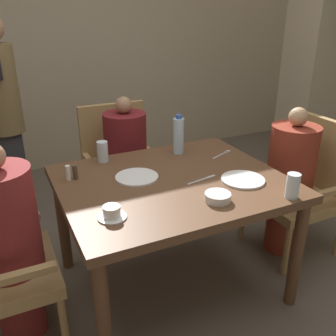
% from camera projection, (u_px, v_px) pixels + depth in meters
% --- Properties ---
extents(ground_plane, '(16.00, 16.00, 0.00)m').
position_uv_depth(ground_plane, '(171.00, 282.00, 2.44)').
color(ground_plane, '#60564C').
extents(wall_back, '(8.00, 0.06, 2.80)m').
position_uv_depth(wall_back, '(71.00, 34.00, 3.82)').
color(wall_back, tan).
rests_on(wall_back, ground_plane).
extents(pillar_stone, '(0.44, 0.44, 2.70)m').
position_uv_depth(pillar_stone, '(317.00, 40.00, 3.66)').
color(pillar_stone, tan).
rests_on(pillar_stone, ground_plane).
extents(dining_table, '(1.26, 1.05, 0.74)m').
position_uv_depth(dining_table, '(172.00, 193.00, 2.18)').
color(dining_table, brown).
rests_on(dining_table, ground_plane).
extents(diner_in_left_chair, '(0.32, 0.32, 1.10)m').
position_uv_depth(diner_in_left_chair, '(9.00, 245.00, 1.86)').
color(diner_in_left_chair, maroon).
rests_on(diner_in_left_chair, ground_plane).
extents(chair_far_side, '(0.55, 0.55, 0.94)m').
position_uv_depth(chair_far_side, '(120.00, 162.00, 3.03)').
color(chair_far_side, '#A88451').
rests_on(chair_far_side, ground_plane).
extents(diner_in_far_chair, '(0.32, 0.32, 1.06)m').
position_uv_depth(diner_in_far_chair, '(126.00, 163.00, 2.88)').
color(diner_in_far_chair, maroon).
rests_on(diner_in_far_chair, ground_plane).
extents(chair_right_side, '(0.55, 0.55, 0.94)m').
position_uv_depth(chair_right_side, '(305.00, 184.00, 2.66)').
color(chair_right_side, '#A88451').
rests_on(chair_right_side, ground_plane).
extents(diner_in_right_chair, '(0.32, 0.32, 1.07)m').
position_uv_depth(diner_in_right_chair, '(289.00, 181.00, 2.58)').
color(diner_in_right_chair, maroon).
rests_on(diner_in_right_chair, ground_plane).
extents(standing_host, '(0.28, 0.31, 1.63)m').
position_uv_depth(standing_host, '(4.00, 118.00, 2.84)').
color(standing_host, '#2D2D33').
rests_on(standing_host, ground_plane).
extents(plate_main_left, '(0.25, 0.25, 0.01)m').
position_uv_depth(plate_main_left, '(243.00, 180.00, 2.13)').
color(plate_main_left, white).
rests_on(plate_main_left, dining_table).
extents(plate_main_right, '(0.25, 0.25, 0.01)m').
position_uv_depth(plate_main_right, '(137.00, 177.00, 2.16)').
color(plate_main_right, white).
rests_on(plate_main_right, dining_table).
extents(teacup_with_saucer, '(0.14, 0.14, 0.06)m').
position_uv_depth(teacup_with_saucer, '(112.00, 213.00, 1.74)').
color(teacup_with_saucer, white).
rests_on(teacup_with_saucer, dining_table).
extents(bowl_small, '(0.14, 0.14, 0.04)m').
position_uv_depth(bowl_small, '(218.00, 197.00, 1.90)').
color(bowl_small, white).
rests_on(bowl_small, dining_table).
extents(water_bottle, '(0.07, 0.07, 0.27)m').
position_uv_depth(water_bottle, '(179.00, 135.00, 2.48)').
color(water_bottle, silver).
rests_on(water_bottle, dining_table).
extents(glass_tall_near, '(0.07, 0.07, 0.13)m').
position_uv_depth(glass_tall_near, '(103.00, 152.00, 2.37)').
color(glass_tall_near, silver).
rests_on(glass_tall_near, dining_table).
extents(glass_tall_mid, '(0.07, 0.07, 0.13)m').
position_uv_depth(glass_tall_mid, '(293.00, 186.00, 1.91)').
color(glass_tall_mid, silver).
rests_on(glass_tall_mid, dining_table).
extents(salt_shaker, '(0.03, 0.03, 0.09)m').
position_uv_depth(salt_shaker, '(68.00, 173.00, 2.12)').
color(salt_shaker, white).
rests_on(salt_shaker, dining_table).
extents(pepper_shaker, '(0.03, 0.03, 0.08)m').
position_uv_depth(pepper_shaker, '(75.00, 172.00, 2.14)').
color(pepper_shaker, '#4C3D2D').
rests_on(pepper_shaker, dining_table).
extents(fork_beside_plate, '(0.19, 0.09, 0.00)m').
position_uv_depth(fork_beside_plate, '(223.00, 154.00, 2.51)').
color(fork_beside_plate, silver).
rests_on(fork_beside_plate, dining_table).
extents(knife_beside_plate, '(0.21, 0.05, 0.00)m').
position_uv_depth(knife_beside_plate, '(203.00, 179.00, 2.14)').
color(knife_beside_plate, silver).
rests_on(knife_beside_plate, dining_table).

